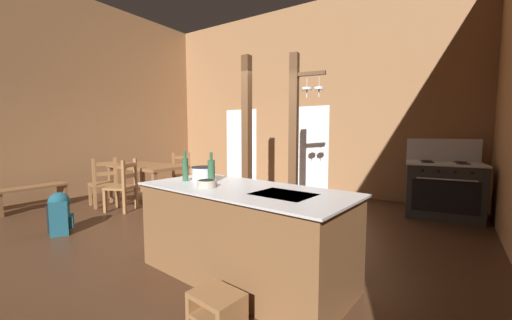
{
  "coord_description": "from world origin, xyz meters",
  "views": [
    {
      "loc": [
        3.16,
        -3.24,
        1.44
      ],
      "look_at": [
        0.51,
        0.82,
        0.98
      ],
      "focal_mm": 20.91,
      "sensor_mm": 36.0,
      "label": 1
    }
  ],
  "objects_px": {
    "ladderback_chair_by_post": "(123,186)",
    "mixing_bowl_on_counter": "(207,184)",
    "ladderback_chair_at_table_end": "(103,183)",
    "bottle_tall_on_counter": "(185,169)",
    "stockpot_on_counter": "(203,173)",
    "bottle_short_on_counter": "(211,170)",
    "stove_range": "(443,189)",
    "backpack": "(60,212)",
    "step_stool": "(217,309)",
    "kitchen_island": "(243,233)",
    "ladderback_chair_near_window": "(183,174)",
    "bench_along_left_wall": "(32,194)",
    "dining_table": "(147,169)"
  },
  "relations": [
    {
      "from": "ladderback_chair_near_window",
      "to": "bench_along_left_wall",
      "type": "height_order",
      "value": "ladderback_chair_near_window"
    },
    {
      "from": "step_stool",
      "to": "bottle_tall_on_counter",
      "type": "distance_m",
      "value": 1.61
    },
    {
      "from": "ladderback_chair_near_window",
      "to": "backpack",
      "type": "bearing_deg",
      "value": -77.44
    },
    {
      "from": "ladderback_chair_at_table_end",
      "to": "bottle_tall_on_counter",
      "type": "xyz_separation_m",
      "value": [
        3.15,
        -0.84,
        0.58
      ]
    },
    {
      "from": "ladderback_chair_by_post",
      "to": "stockpot_on_counter",
      "type": "relative_size",
      "value": 2.81
    },
    {
      "from": "ladderback_chair_by_post",
      "to": "mixing_bowl_on_counter",
      "type": "height_order",
      "value": "mixing_bowl_on_counter"
    },
    {
      "from": "kitchen_island",
      "to": "bottle_tall_on_counter",
      "type": "relative_size",
      "value": 6.53
    },
    {
      "from": "kitchen_island",
      "to": "dining_table",
      "type": "relative_size",
      "value": 1.29
    },
    {
      "from": "ladderback_chair_near_window",
      "to": "bottle_short_on_counter",
      "type": "xyz_separation_m",
      "value": [
        3.08,
        -2.46,
        0.58
      ]
    },
    {
      "from": "backpack",
      "to": "ladderback_chair_by_post",
      "type": "bearing_deg",
      "value": 107.69
    },
    {
      "from": "ladderback_chair_near_window",
      "to": "bench_along_left_wall",
      "type": "relative_size",
      "value": 0.82
    },
    {
      "from": "ladderback_chair_near_window",
      "to": "ladderback_chair_by_post",
      "type": "distance_m",
      "value": 1.72
    },
    {
      "from": "ladderback_chair_by_post",
      "to": "bottle_tall_on_counter",
      "type": "bearing_deg",
      "value": -18.63
    },
    {
      "from": "step_stool",
      "to": "backpack",
      "type": "relative_size",
      "value": 0.66
    },
    {
      "from": "stockpot_on_counter",
      "to": "bottle_tall_on_counter",
      "type": "height_order",
      "value": "bottle_tall_on_counter"
    },
    {
      "from": "ladderback_chair_near_window",
      "to": "bench_along_left_wall",
      "type": "bearing_deg",
      "value": -114.93
    },
    {
      "from": "step_stool",
      "to": "ladderback_chair_near_window",
      "type": "distance_m",
      "value": 5.13
    },
    {
      "from": "backpack",
      "to": "ladderback_chair_at_table_end",
      "type": "bearing_deg",
      "value": 129.86
    },
    {
      "from": "dining_table",
      "to": "bottle_short_on_counter",
      "type": "xyz_separation_m",
      "value": [
        3.27,
        -1.62,
        0.38
      ]
    },
    {
      "from": "step_stool",
      "to": "stove_range",
      "type": "bearing_deg",
      "value": 73.89
    },
    {
      "from": "step_stool",
      "to": "bottle_short_on_counter",
      "type": "bearing_deg",
      "value": 133.03
    },
    {
      "from": "stove_range",
      "to": "step_stool",
      "type": "height_order",
      "value": "stove_range"
    },
    {
      "from": "ladderback_chair_near_window",
      "to": "mixing_bowl_on_counter",
      "type": "xyz_separation_m",
      "value": [
        3.24,
        -2.7,
        0.48
      ]
    },
    {
      "from": "dining_table",
      "to": "bottle_tall_on_counter",
      "type": "bearing_deg",
      "value": -29.95
    },
    {
      "from": "stove_range",
      "to": "bench_along_left_wall",
      "type": "height_order",
      "value": "stove_range"
    },
    {
      "from": "stove_range",
      "to": "step_stool",
      "type": "distance_m",
      "value": 4.56
    },
    {
      "from": "backpack",
      "to": "dining_table",
      "type": "bearing_deg",
      "value": 111.84
    },
    {
      "from": "mixing_bowl_on_counter",
      "to": "bottle_tall_on_counter",
      "type": "bearing_deg",
      "value": 161.6
    },
    {
      "from": "stockpot_on_counter",
      "to": "ladderback_chair_at_table_end",
      "type": "bearing_deg",
      "value": 168.29
    },
    {
      "from": "bench_along_left_wall",
      "to": "backpack",
      "type": "xyz_separation_m",
      "value": [
        1.86,
        -0.34,
        0.02
      ]
    },
    {
      "from": "stockpot_on_counter",
      "to": "bottle_short_on_counter",
      "type": "bearing_deg",
      "value": -20.7
    },
    {
      "from": "ladderback_chair_near_window",
      "to": "ladderback_chair_at_table_end",
      "type": "height_order",
      "value": "same"
    },
    {
      "from": "ladderback_chair_at_table_end",
      "to": "dining_table",
      "type": "bearing_deg",
      "value": 78.25
    },
    {
      "from": "step_stool",
      "to": "mixing_bowl_on_counter",
      "type": "xyz_separation_m",
      "value": [
        -0.65,
        0.62,
        0.76
      ]
    },
    {
      "from": "bench_along_left_wall",
      "to": "bottle_short_on_counter",
      "type": "relative_size",
      "value": 3.56
    },
    {
      "from": "bench_along_left_wall",
      "to": "mixing_bowl_on_counter",
      "type": "distance_m",
      "value": 4.5
    },
    {
      "from": "ladderback_chair_at_table_end",
      "to": "ladderback_chair_near_window",
      "type": "bearing_deg",
      "value": 77.9
    },
    {
      "from": "step_stool",
      "to": "bottle_tall_on_counter",
      "type": "height_order",
      "value": "bottle_tall_on_counter"
    },
    {
      "from": "ladderback_chair_at_table_end",
      "to": "bottle_short_on_counter",
      "type": "xyz_separation_m",
      "value": [
        3.45,
        -0.75,
        0.58
      ]
    },
    {
      "from": "stove_range",
      "to": "backpack",
      "type": "xyz_separation_m",
      "value": [
        -4.5,
        -3.97,
        -0.17
      ]
    },
    {
      "from": "ladderback_chair_near_window",
      "to": "mixing_bowl_on_counter",
      "type": "bearing_deg",
      "value": -39.83
    },
    {
      "from": "kitchen_island",
      "to": "stove_range",
      "type": "distance_m",
      "value": 3.92
    },
    {
      "from": "step_stool",
      "to": "backpack",
      "type": "height_order",
      "value": "backpack"
    },
    {
      "from": "bottle_short_on_counter",
      "to": "mixing_bowl_on_counter",
      "type": "bearing_deg",
      "value": -57.09
    },
    {
      "from": "ladderback_chair_near_window",
      "to": "bottle_short_on_counter",
      "type": "relative_size",
      "value": 2.93
    },
    {
      "from": "ladderback_chair_near_window",
      "to": "stove_range",
      "type": "bearing_deg",
      "value": 11.37
    },
    {
      "from": "step_stool",
      "to": "bottle_tall_on_counter",
      "type": "bearing_deg",
      "value": 145.05
    },
    {
      "from": "kitchen_island",
      "to": "backpack",
      "type": "xyz_separation_m",
      "value": [
        -2.91,
        -0.4,
        -0.13
      ]
    },
    {
      "from": "ladderback_chair_by_post",
      "to": "backpack",
      "type": "distance_m",
      "value": 1.3
    },
    {
      "from": "step_stool",
      "to": "ladderback_chair_at_table_end",
      "type": "xyz_separation_m",
      "value": [
        -4.26,
        1.62,
        0.27
      ]
    }
  ]
}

